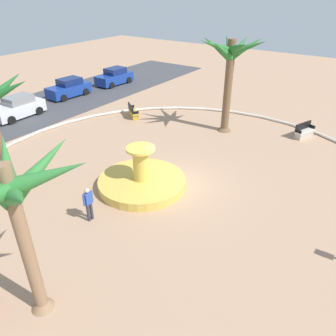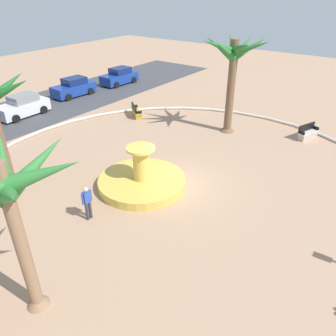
# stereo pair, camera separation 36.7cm
# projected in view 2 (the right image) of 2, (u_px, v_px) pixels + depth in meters

# --- Properties ---
(ground_plane) EXTENTS (80.00, 80.00, 0.00)m
(ground_plane) POSITION_uv_depth(u_px,v_px,m) (179.00, 184.00, 17.34)
(ground_plane) COLOR tan
(plaza_curb) EXTENTS (23.77, 23.77, 0.20)m
(plaza_curb) POSITION_uv_depth(u_px,v_px,m) (179.00, 182.00, 17.29)
(plaza_curb) COLOR silver
(plaza_curb) RESTS_ON ground
(street_asphalt) EXTENTS (48.00, 8.00, 0.03)m
(street_asphalt) POSITION_uv_depth(u_px,v_px,m) (8.00, 118.00, 25.71)
(street_asphalt) COLOR #424247
(street_asphalt) RESTS_ON ground
(fountain) EXTENTS (4.53, 4.53, 2.24)m
(fountain) POSITION_uv_depth(u_px,v_px,m) (142.00, 181.00, 17.03)
(fountain) COLOR gold
(fountain) RESTS_ON ground
(palm_tree_near_fountain) EXTENTS (4.10, 4.06, 5.63)m
(palm_tree_near_fountain) POSITION_uv_depth(u_px,v_px,m) (5.00, 195.00, 8.67)
(palm_tree_near_fountain) COLOR #8E6B4C
(palm_tree_near_fountain) RESTS_ON ground
(palm_tree_mid_plaza) EXTENTS (4.25, 4.34, 6.47)m
(palm_tree_mid_plaza) POSITION_uv_depth(u_px,v_px,m) (234.00, 62.00, 21.13)
(palm_tree_mid_plaza) COLOR brown
(palm_tree_mid_plaza) RESTS_ON ground
(bench_east) EXTENTS (1.67, 1.03, 1.00)m
(bench_east) POSITION_uv_depth(u_px,v_px,m) (308.00, 134.00, 22.22)
(bench_east) COLOR beige
(bench_east) RESTS_ON ground
(bench_west) EXTENTS (1.36, 1.58, 1.00)m
(bench_west) POSITION_uv_depth(u_px,v_px,m) (137.00, 113.00, 25.83)
(bench_west) COLOR gold
(bench_west) RESTS_ON ground
(person_cyclist_photo) EXTENTS (0.53, 0.22, 1.67)m
(person_cyclist_photo) POSITION_uv_depth(u_px,v_px,m) (87.00, 201.00, 14.37)
(person_cyclist_photo) COLOR #33333D
(person_cyclist_photo) RESTS_ON ground
(parked_car_second) EXTENTS (4.04, 2.00, 1.67)m
(parked_car_second) POSITION_uv_depth(u_px,v_px,m) (23.00, 106.00, 25.82)
(parked_car_second) COLOR silver
(parked_car_second) RESTS_ON ground
(parked_car_third) EXTENTS (4.10, 2.11, 1.67)m
(parked_car_third) POSITION_uv_depth(u_px,v_px,m) (74.00, 88.00, 30.38)
(parked_car_third) COLOR navy
(parked_car_third) RESTS_ON ground
(parked_car_rightmost) EXTENTS (4.07, 2.06, 1.67)m
(parked_car_rightmost) POSITION_uv_depth(u_px,v_px,m) (119.00, 77.00, 33.91)
(parked_car_rightmost) COLOR navy
(parked_car_rightmost) RESTS_ON ground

